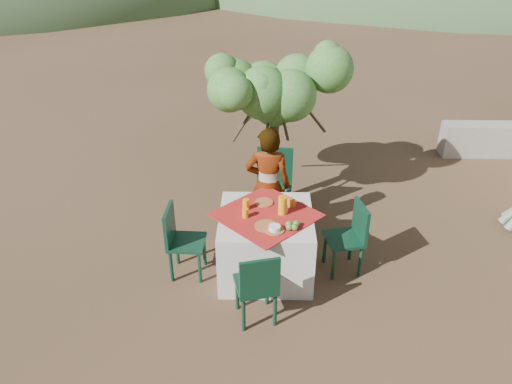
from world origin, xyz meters
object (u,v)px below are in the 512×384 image
at_px(chair_left, 180,238).
at_px(juice_pitcher, 283,205).
at_px(chair_far, 274,183).
at_px(shrub_tree, 280,96).
at_px(table, 266,243).
at_px(chair_near, 257,285).
at_px(person, 268,186).
at_px(chair_right, 350,235).

height_order(chair_left, juice_pitcher, juice_pitcher).
height_order(chair_far, shrub_tree, shrub_tree).
distance_m(table, chair_near, 0.84).
relative_size(table, chair_near, 1.53).
xyz_separation_m(person, shrub_tree, (0.14, 0.95, 0.80)).
bearing_deg(chair_near, juice_pitcher, -120.89).
xyz_separation_m(chair_left, person, (0.97, 0.72, 0.28)).
bearing_deg(chair_far, chair_right, -45.07).
bearing_deg(chair_left, shrub_tree, -30.97).
bearing_deg(shrub_tree, chair_far, -96.78).
distance_m(chair_near, chair_left, 1.16).
bearing_deg(juice_pitcher, chair_near, -106.91).
height_order(table, chair_left, chair_left).
bearing_deg(person, juice_pitcher, 110.24).
bearing_deg(chair_right, chair_far, -152.54).
bearing_deg(table, person, 88.12).
distance_m(table, shrub_tree, 2.00).
relative_size(chair_near, chair_right, 1.00).
bearing_deg(shrub_tree, table, -95.85).
distance_m(chair_left, person, 1.24).
bearing_deg(person, shrub_tree, -91.91).
xyz_separation_m(chair_far, chair_left, (-1.05, -1.14, -0.08)).
bearing_deg(juice_pitcher, chair_right, 2.40).
bearing_deg(chair_right, shrub_tree, -165.17).
relative_size(chair_far, shrub_tree, 0.51).
bearing_deg(table, chair_left, -176.64).
distance_m(chair_far, juice_pitcher, 1.11).
distance_m(chair_far, chair_near, 1.92).
relative_size(chair_far, juice_pitcher, 4.76).
bearing_deg(chair_right, person, -135.25).
xyz_separation_m(chair_far, person, (-0.08, -0.42, 0.19)).
bearing_deg(juice_pitcher, shrub_tree, 90.41).
distance_m(shrub_tree, juice_pitcher, 1.73).
xyz_separation_m(table, chair_right, (0.95, 0.05, 0.09)).
relative_size(table, person, 0.87).
bearing_deg(chair_near, person, -107.95).
bearing_deg(chair_left, chair_near, -128.70).
relative_size(table, shrub_tree, 0.66).
relative_size(chair_near, chair_left, 0.99).
height_order(chair_near, juice_pitcher, juice_pitcher).
height_order(table, shrub_tree, shrub_tree).
xyz_separation_m(chair_left, juice_pitcher, (1.13, 0.08, 0.39)).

